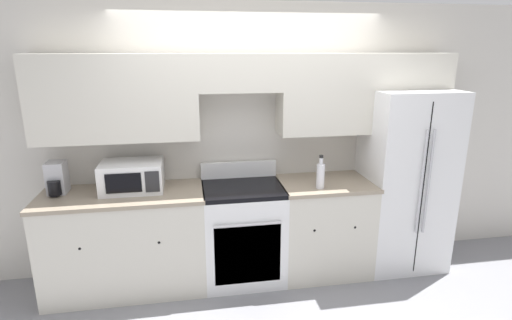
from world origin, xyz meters
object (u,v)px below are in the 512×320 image
object	(u,v)px
oven_range	(243,232)
bottle	(321,175)
microwave	(132,176)
refrigerator	(403,180)

from	to	relation	value
oven_range	bottle	world-z (taller)	bottle
oven_range	microwave	xyz separation A→B (m)	(-0.99, 0.07, 0.60)
oven_range	refrigerator	xyz separation A→B (m)	(1.64, 0.03, 0.43)
oven_range	bottle	bearing A→B (deg)	-12.97
bottle	refrigerator	bearing A→B (deg)	11.45
oven_range	refrigerator	world-z (taller)	refrigerator
microwave	bottle	bearing A→B (deg)	-7.86
oven_range	microwave	distance (m)	1.16
refrigerator	microwave	bearing A→B (deg)	179.09
microwave	bottle	world-z (taller)	bottle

